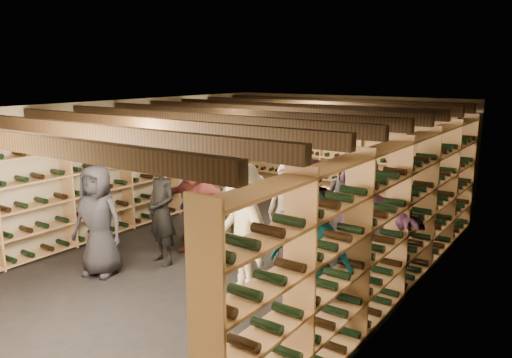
{
  "coord_description": "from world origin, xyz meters",
  "views": [
    {
      "loc": [
        4.59,
        -6.07,
        2.92
      ],
      "look_at": [
        0.23,
        0.2,
        1.26
      ],
      "focal_mm": 35.0,
      "sensor_mm": 36.0,
      "label": 1
    }
  ],
  "objects_px": {
    "crate_stack_right": "(314,228)",
    "person_12": "(349,201)",
    "person_7": "(286,213)",
    "person_0": "(98,221)",
    "person_5": "(196,202)",
    "crate_stack_left": "(327,206)",
    "person_4": "(311,266)",
    "person_2": "(234,213)",
    "crate_loose": "(307,216)",
    "person_6": "(196,196)",
    "person_8": "(311,218)",
    "person_1": "(162,211)",
    "person_11": "(357,221)",
    "person_3": "(240,229)"
  },
  "relations": [
    {
      "from": "crate_stack_left",
      "to": "person_6",
      "type": "bearing_deg",
      "value": -122.49
    },
    {
      "from": "crate_loose",
      "to": "person_2",
      "type": "height_order",
      "value": "person_2"
    },
    {
      "from": "person_8",
      "to": "person_2",
      "type": "bearing_deg",
      "value": -152.66
    },
    {
      "from": "crate_stack_right",
      "to": "person_0",
      "type": "distance_m",
      "value": 3.61
    },
    {
      "from": "person_2",
      "to": "person_11",
      "type": "distance_m",
      "value": 2.02
    },
    {
      "from": "person_0",
      "to": "person_1",
      "type": "xyz_separation_m",
      "value": [
        0.44,
        0.83,
        0.01
      ]
    },
    {
      "from": "crate_loose",
      "to": "person_6",
      "type": "bearing_deg",
      "value": -114.29
    },
    {
      "from": "person_11",
      "to": "person_0",
      "type": "bearing_deg",
      "value": -164.52
    },
    {
      "from": "crate_stack_left",
      "to": "person_4",
      "type": "distance_m",
      "value": 4.39
    },
    {
      "from": "person_8",
      "to": "crate_stack_left",
      "type": "bearing_deg",
      "value": 133.9
    },
    {
      "from": "person_1",
      "to": "person_5",
      "type": "distance_m",
      "value": 0.69
    },
    {
      "from": "crate_loose",
      "to": "person_5",
      "type": "xyz_separation_m",
      "value": [
        -0.62,
        -2.59,
        0.75
      ]
    },
    {
      "from": "person_7",
      "to": "person_12",
      "type": "distance_m",
      "value": 1.18
    },
    {
      "from": "crate_loose",
      "to": "person_1",
      "type": "height_order",
      "value": "person_1"
    },
    {
      "from": "person_2",
      "to": "person_4",
      "type": "xyz_separation_m",
      "value": [
        2.15,
        -1.46,
        0.1
      ]
    },
    {
      "from": "crate_stack_left",
      "to": "person_7",
      "type": "bearing_deg",
      "value": -80.39
    },
    {
      "from": "person_0",
      "to": "person_5",
      "type": "relative_size",
      "value": 0.98
    },
    {
      "from": "crate_stack_left",
      "to": "crate_stack_right",
      "type": "xyz_separation_m",
      "value": [
        0.31,
        -1.1,
        -0.08
      ]
    },
    {
      "from": "crate_stack_right",
      "to": "person_12",
      "type": "relative_size",
      "value": 0.35
    },
    {
      "from": "crate_stack_right",
      "to": "person_1",
      "type": "bearing_deg",
      "value": -123.45
    },
    {
      "from": "person_1",
      "to": "person_12",
      "type": "xyz_separation_m",
      "value": [
        2.08,
        2.19,
        0.0
      ]
    },
    {
      "from": "person_2",
      "to": "person_12",
      "type": "height_order",
      "value": "person_12"
    },
    {
      "from": "person_1",
      "to": "person_8",
      "type": "relative_size",
      "value": 0.97
    },
    {
      "from": "person_0",
      "to": "person_5",
      "type": "height_order",
      "value": "person_5"
    },
    {
      "from": "crate_stack_left",
      "to": "person_2",
      "type": "distance_m",
      "value": 2.57
    },
    {
      "from": "crate_loose",
      "to": "person_2",
      "type": "relative_size",
      "value": 0.33
    },
    {
      "from": "person_4",
      "to": "person_12",
      "type": "height_order",
      "value": "person_4"
    },
    {
      "from": "person_0",
      "to": "person_1",
      "type": "height_order",
      "value": "person_1"
    },
    {
      "from": "crate_loose",
      "to": "person_7",
      "type": "xyz_separation_m",
      "value": [
        0.78,
        -2.1,
        0.69
      ]
    },
    {
      "from": "crate_stack_left",
      "to": "person_1",
      "type": "xyz_separation_m",
      "value": [
        -1.14,
        -3.3,
        0.49
      ]
    },
    {
      "from": "person_3",
      "to": "person_2",
      "type": "bearing_deg",
      "value": 154.16
    },
    {
      "from": "crate_stack_right",
      "to": "person_5",
      "type": "xyz_separation_m",
      "value": [
        -1.35,
        -1.51,
        0.58
      ]
    },
    {
      "from": "person_3",
      "to": "person_5",
      "type": "bearing_deg",
      "value": 173.91
    },
    {
      "from": "crate_loose",
      "to": "person_8",
      "type": "distance_m",
      "value": 2.84
    },
    {
      "from": "person_6",
      "to": "person_12",
      "type": "xyz_separation_m",
      "value": [
        2.34,
        1.1,
        0.03
      ]
    },
    {
      "from": "person_6",
      "to": "person_11",
      "type": "xyz_separation_m",
      "value": [
        3.07,
        -0.22,
        0.15
      ]
    },
    {
      "from": "crate_stack_left",
      "to": "crate_stack_right",
      "type": "distance_m",
      "value": 1.15
    },
    {
      "from": "crate_stack_left",
      "to": "person_11",
      "type": "bearing_deg",
      "value": -55.51
    },
    {
      "from": "person_2",
      "to": "person_8",
      "type": "xyz_separation_m",
      "value": [
        1.29,
        0.11,
        0.1
      ]
    },
    {
      "from": "person_5",
      "to": "crate_stack_left",
      "type": "bearing_deg",
      "value": 50.68
    },
    {
      "from": "person_3",
      "to": "person_4",
      "type": "bearing_deg",
      "value": 2.53
    },
    {
      "from": "person_2",
      "to": "person_11",
      "type": "relative_size",
      "value": 0.79
    },
    {
      "from": "crate_loose",
      "to": "person_0",
      "type": "height_order",
      "value": "person_0"
    },
    {
      "from": "crate_stack_left",
      "to": "person_8",
      "type": "xyz_separation_m",
      "value": [
        0.94,
        -2.4,
        0.51
      ]
    },
    {
      "from": "person_2",
      "to": "person_0",
      "type": "bearing_deg",
      "value": -116.51
    },
    {
      "from": "person_2",
      "to": "person_7",
      "type": "xyz_separation_m",
      "value": [
        0.71,
        0.38,
        0.02
      ]
    },
    {
      "from": "person_5",
      "to": "person_7",
      "type": "height_order",
      "value": "person_5"
    },
    {
      "from": "crate_loose",
      "to": "person_7",
      "type": "relative_size",
      "value": 0.32
    },
    {
      "from": "crate_stack_left",
      "to": "person_1",
      "type": "relative_size",
      "value": 0.41
    },
    {
      "from": "person_4",
      "to": "person_1",
      "type": "bearing_deg",
      "value": 165.93
    }
  ]
}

